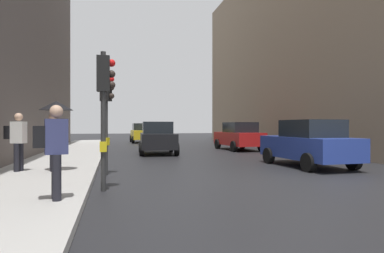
{
  "coord_description": "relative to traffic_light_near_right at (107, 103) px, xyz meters",
  "views": [
    {
      "loc": [
        -4.99,
        -8.22,
        1.54
      ],
      "look_at": [
        -1.42,
        7.25,
        1.51
      ],
      "focal_mm": 31.74,
      "sensor_mm": 36.0,
      "label": 1
    }
  ],
  "objects": [
    {
      "name": "pedestrian_with_black_backpack",
      "position": [
        -2.64,
        0.32,
        -1.08
      ],
      "size": [
        0.66,
        0.47,
        1.77
      ],
      "color": "black",
      "rests_on": "sidewalk_kerb"
    },
    {
      "name": "car_dark_suv",
      "position": [
        2.58,
        7.84,
        -1.36
      ],
      "size": [
        2.21,
        4.3,
        1.76
      ],
      "color": "black",
      "rests_on": "ground"
    },
    {
      "name": "car_blue_van",
      "position": [
        7.36,
        0.52,
        -1.36
      ],
      "size": [
        2.18,
        4.28,
        1.76
      ],
      "color": "navy",
      "rests_on": "ground"
    },
    {
      "name": "traffic_light_near_left",
      "position": [
        0.0,
        -2.65,
        0.03
      ],
      "size": [
        0.43,
        0.24,
        3.29
      ],
      "color": "#2D2D2D",
      "rests_on": "ground"
    },
    {
      "name": "car_yellow_taxi",
      "position": [
        2.74,
        20.54,
        -1.36
      ],
      "size": [
        2.08,
        4.23,
        1.76
      ],
      "color": "yellow",
      "rests_on": "ground"
    },
    {
      "name": "ground_plane",
      "position": [
        5.21,
        -2.68,
        -2.24
      ],
      "size": [
        120.0,
        120.0,
        0.0
      ],
      "primitive_type": "plane",
      "color": "black"
    },
    {
      "name": "building_facade_right",
      "position": [
        16.74,
        12.45,
        4.7
      ],
      "size": [
        12.0,
        24.66,
        13.88
      ],
      "primitive_type": "cube",
      "color": "gray",
      "rests_on": "ground"
    },
    {
      "name": "pedestrian_with_grey_backpack",
      "position": [
        -0.87,
        -4.18,
        -1.08
      ],
      "size": [
        0.65,
        0.41,
        1.77
      ],
      "color": "black",
      "rests_on": "sidewalk_kerb"
    },
    {
      "name": "pedestrian_with_umbrella",
      "position": [
        -1.53,
        0.11,
        -0.4
      ],
      "size": [
        1.0,
        1.0,
        2.14
      ],
      "color": "black",
      "rests_on": "sidewalk_kerb"
    },
    {
      "name": "traffic_light_near_right",
      "position": [
        0.0,
        0.0,
        0.0
      ],
      "size": [
        0.45,
        0.35,
        3.25
      ],
      "color": "#2D2D2D",
      "rests_on": "ground"
    },
    {
      "name": "sidewalk_kerb",
      "position": [
        -1.85,
        3.32,
        -2.16
      ],
      "size": [
        3.06,
        40.0,
        0.16
      ],
      "primitive_type": "cube",
      "color": "#A8A5A0",
      "rests_on": "ground"
    },
    {
      "name": "car_red_sedan",
      "position": [
        7.95,
        9.38,
        -1.36
      ],
      "size": [
        2.21,
        4.3,
        1.76
      ],
      "color": "red",
      "rests_on": "ground"
    }
  ]
}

